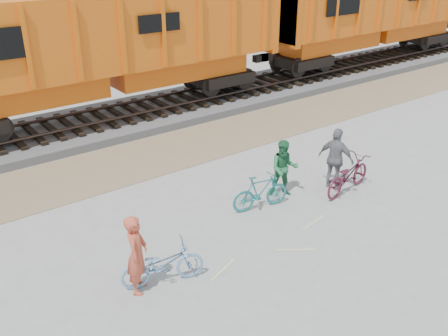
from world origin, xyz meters
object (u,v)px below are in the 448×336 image
(hopper_car_center, at_px, (104,45))
(person_woman, at_px, (336,159))
(bicycle_teal, at_px, (260,192))
(hopper_car_right, at_px, (374,10))
(person_solo, at_px, (137,254))
(bicycle_blue, at_px, (162,264))
(bicycle_maroon, at_px, (348,175))
(person_man, at_px, (284,168))

(hopper_car_center, relative_size, person_woman, 7.86)
(hopper_car_center, height_order, bicycle_teal, hopper_car_center)
(hopper_car_right, distance_m, person_solo, 21.05)
(hopper_car_right, distance_m, bicycle_blue, 20.70)
(bicycle_teal, relative_size, bicycle_maroon, 0.83)
(hopper_car_center, relative_size, bicycle_maroon, 7.21)
(person_solo, xyz_separation_m, person_woman, (6.61, 0.74, 0.03))
(person_man, bearing_deg, hopper_car_right, 64.46)
(hopper_car_right, relative_size, bicycle_blue, 8.02)
(person_solo, xyz_separation_m, person_man, (5.14, 1.28, -0.06))
(person_man, bearing_deg, bicycle_maroon, 3.33)
(person_solo, bearing_deg, hopper_car_right, -24.18)
(bicycle_maroon, distance_m, person_man, 1.85)
(hopper_car_right, height_order, bicycle_maroon, hopper_car_right)
(person_man, bearing_deg, bicycle_teal, -134.74)
(hopper_car_right, distance_m, bicycle_teal, 16.97)
(hopper_car_right, height_order, person_man, hopper_car_right)
(hopper_car_center, xyz_separation_m, bicycle_blue, (-3.26, -9.40, -2.55))
(person_woman, bearing_deg, bicycle_maroon, 176.79)
(hopper_car_center, relative_size, bicycle_teal, 8.69)
(bicycle_blue, relative_size, bicycle_maroon, 0.90)
(bicycle_teal, distance_m, person_solo, 4.29)
(hopper_car_right, bearing_deg, hopper_car_center, 180.00)
(hopper_car_right, bearing_deg, bicycle_teal, -150.63)
(hopper_car_right, relative_size, person_woman, 7.86)
(bicycle_teal, xyz_separation_m, person_solo, (-4.14, -1.08, 0.38))
(hopper_car_center, distance_m, hopper_car_right, 15.00)
(hopper_car_center, bearing_deg, bicycle_maroon, -71.76)
(bicycle_maroon, relative_size, person_woman, 1.09)
(bicycle_teal, bearing_deg, person_woman, -86.25)
(hopper_car_right, relative_size, bicycle_maroon, 7.21)
(hopper_car_right, xyz_separation_m, bicycle_blue, (-18.26, -9.40, -2.55))
(bicycle_teal, xyz_separation_m, person_woman, (2.47, -0.33, 0.41))
(person_man, bearing_deg, person_woman, 14.12)
(bicycle_maroon, distance_m, person_solo, 6.73)
(bicycle_blue, distance_m, person_solo, 0.65)
(hopper_car_right, relative_size, bicycle_teal, 8.69)
(bicycle_maroon, relative_size, person_solo, 1.13)
(bicycle_maroon, bearing_deg, hopper_car_center, 9.37)
(bicycle_teal, bearing_deg, hopper_car_right, -49.26)
(bicycle_maroon, height_order, person_solo, person_solo)
(hopper_car_right, relative_size, person_man, 8.70)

